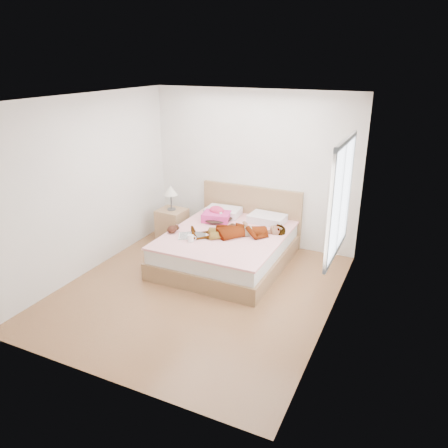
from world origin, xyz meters
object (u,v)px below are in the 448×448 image
phone (221,212)px  nightstand (172,222)px  coffee_mug (191,238)px  towel (216,215)px  magazine (193,236)px  woman (239,229)px  plush_toy (173,229)px  bed (229,245)px

phone → nightstand: 1.02m
coffee_mug → nightstand: nightstand is taller
towel → magazine: (-0.02, -0.78, -0.08)m
woman → magazine: woman is taller
phone → plush_toy: 0.89m
magazine → coffee_mug: 0.20m
towel → magazine: 0.78m
phone → towel: 0.11m
towel → coffee_mug: (0.05, -0.96, -0.04)m
phone → coffee_mug: bearing=-124.1°
phone → towel: towel is taller
towel → nightstand: nightstand is taller
towel → plush_toy: bearing=-115.7°
towel → coffee_mug: bearing=-87.2°
towel → coffee_mug: towel is taller
woman → magazine: 0.72m
phone → towel: (-0.09, 0.02, -0.07)m
bed → magazine: size_ratio=4.06×
phone → magazine: (-0.11, -0.76, -0.15)m
woman → magazine: bearing=-91.1°
woman → towel: (-0.59, 0.42, -0.01)m
coffee_mug → nightstand: size_ratio=0.14×
magazine → nightstand: bearing=137.6°
bed → coffee_mug: bed is taller
woman → phone: 0.64m
bed → coffee_mug: bearing=-120.0°
coffee_mug → magazine: bearing=110.8°
bed → towel: (-0.39, 0.36, 0.33)m
magazine → bed: bearing=44.9°
phone → magazine: size_ratio=0.17×
nightstand → bed: bearing=-15.8°
phone → plush_toy: phone is taller
towel → magazine: size_ratio=0.98×
woman → plush_toy: 1.03m
plush_toy → towel: bearing=64.3°
phone → nightstand: size_ratio=0.08×
magazine → coffee_mug: (0.07, -0.19, 0.04)m
woman → nightstand: 1.54m
towel → nightstand: 0.91m
magazine → towel: bearing=88.3°
magazine → nightstand: size_ratio=0.51×
nightstand → magazine: bearing=-42.4°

